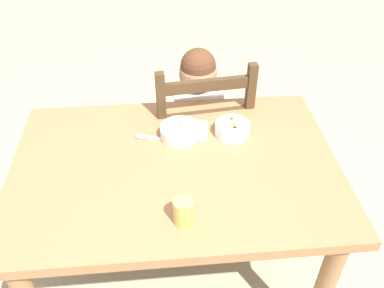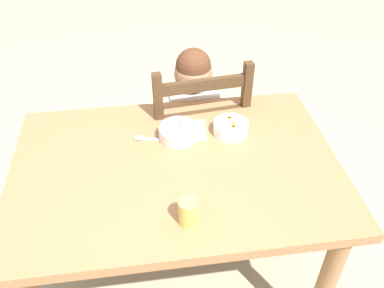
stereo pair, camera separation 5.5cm
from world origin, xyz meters
name	(u,v)px [view 1 (the left image)]	position (x,y,z in m)	size (l,w,h in m)	color
ground_plane	(179,278)	(0.00, 0.00, 0.00)	(8.00, 8.00, 0.00)	tan
dining_table	(176,187)	(0.00, 0.00, 0.63)	(1.19, 0.81, 0.75)	#A6734A
dining_chair	(199,144)	(0.14, 0.45, 0.46)	(0.46, 0.46, 0.96)	#4A341E
child_figure	(198,116)	(0.13, 0.45, 0.63)	(0.32, 0.31, 0.96)	white
bowl_of_peas	(180,132)	(0.03, 0.15, 0.78)	(0.15, 0.15, 0.05)	white
bowl_of_carrots	(233,129)	(0.24, 0.15, 0.78)	(0.14, 0.14, 0.05)	white
spoon	(145,137)	(-0.11, 0.16, 0.75)	(0.14, 0.06, 0.01)	silver
drinking_cup	(184,211)	(0.01, -0.27, 0.80)	(0.06, 0.06, 0.09)	#DAC85A
paper_napkin	(189,130)	(0.07, 0.19, 0.75)	(0.15, 0.13, 0.00)	white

